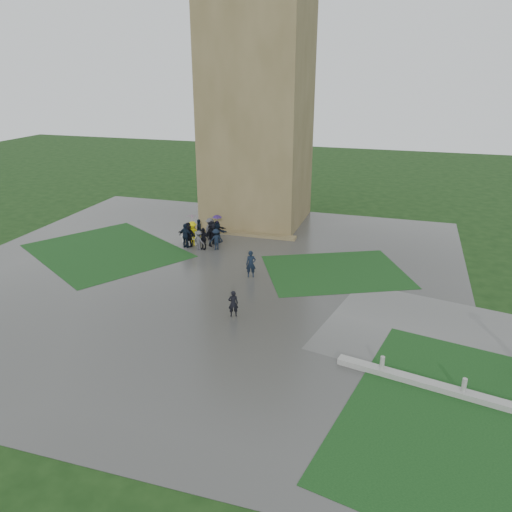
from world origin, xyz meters
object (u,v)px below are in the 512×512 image
(pedestrian_mid, at_px, (251,264))
(tower, at_px, (258,117))
(pedestrian_near, at_px, (233,303))
(bench, at_px, (191,237))

(pedestrian_mid, bearing_deg, tower, 89.43)
(pedestrian_near, bearing_deg, bench, -80.64)
(bench, xyz_separation_m, pedestrian_near, (7.22, -10.53, 0.28))
(tower, bearing_deg, pedestrian_near, -77.27)
(tower, xyz_separation_m, pedestrian_near, (4.07, -18.02, -8.22))
(pedestrian_mid, xyz_separation_m, pedestrian_near, (0.74, -5.53, -0.13))
(pedestrian_near, bearing_deg, pedestrian_mid, -107.47)
(pedestrian_near, bearing_deg, tower, -102.32)
(tower, distance_m, pedestrian_mid, 15.25)
(bench, bearing_deg, pedestrian_mid, -21.79)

